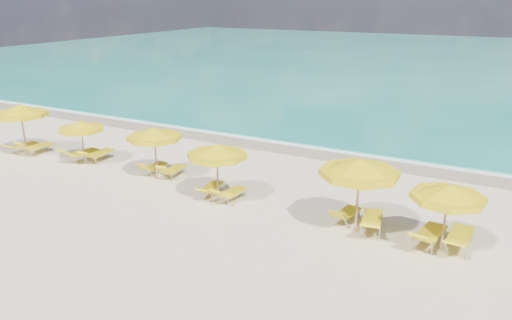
% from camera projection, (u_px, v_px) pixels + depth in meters
% --- Properties ---
extents(ground_plane, '(120.00, 120.00, 0.00)m').
position_uv_depth(ground_plane, '(237.00, 201.00, 18.96)').
color(ground_plane, beige).
extents(ocean, '(120.00, 80.00, 0.30)m').
position_uv_depth(ocean, '(442.00, 61.00, 59.07)').
color(ocean, '#167D6C').
rests_on(ocean, ground).
extents(wet_sand_band, '(120.00, 2.60, 0.01)m').
position_uv_depth(wet_sand_band, '(311.00, 150.00, 25.15)').
color(wet_sand_band, tan).
rests_on(wet_sand_band, ground).
extents(foam_line, '(120.00, 1.20, 0.03)m').
position_uv_depth(foam_line, '(317.00, 146.00, 25.82)').
color(foam_line, white).
rests_on(foam_line, ground).
extents(whitecap_near, '(14.00, 0.36, 0.05)m').
position_uv_depth(whitecap_near, '(285.00, 104.00, 35.87)').
color(whitecap_near, white).
rests_on(whitecap_near, ground).
extents(whitecap_far, '(18.00, 0.30, 0.05)m').
position_uv_depth(whitecap_far, '(505.00, 105.00, 35.42)').
color(whitecap_far, white).
rests_on(whitecap_far, ground).
extents(umbrella_1, '(2.77, 2.77, 2.56)m').
position_uv_depth(umbrella_1, '(20.00, 111.00, 23.78)').
color(umbrella_1, tan).
rests_on(umbrella_1, ground).
extents(umbrella_2, '(2.73, 2.73, 2.08)m').
position_uv_depth(umbrella_2, '(81.00, 126.00, 22.63)').
color(umbrella_2, tan).
rests_on(umbrella_2, ground).
extents(umbrella_3, '(2.37, 2.37, 2.30)m').
position_uv_depth(umbrella_3, '(154.00, 134.00, 20.69)').
color(umbrella_3, tan).
rests_on(umbrella_3, ground).
extents(umbrella_4, '(2.96, 2.96, 2.29)m').
position_uv_depth(umbrella_4, '(217.00, 152.00, 18.37)').
color(umbrella_4, tan).
rests_on(umbrella_4, ground).
extents(umbrella_5, '(3.40, 3.40, 2.62)m').
position_uv_depth(umbrella_5, '(360.00, 168.00, 15.78)').
color(umbrella_5, tan).
rests_on(umbrella_5, ground).
extents(umbrella_6, '(2.66, 2.66, 2.24)m').
position_uv_depth(umbrella_6, '(448.00, 193.00, 14.66)').
color(umbrella_6, tan).
rests_on(umbrella_6, ground).
extents(lounger_1_left, '(0.80, 1.73, 0.61)m').
position_uv_depth(lounger_1_left, '(24.00, 148.00, 24.88)').
color(lounger_1_left, '#A5A8AD').
rests_on(lounger_1_left, ground).
extents(lounger_1_right, '(0.75, 1.83, 0.86)m').
position_uv_depth(lounger_1_right, '(38.00, 150.00, 24.47)').
color(lounger_1_right, '#A5A8AD').
rests_on(lounger_1_right, ground).
extents(lounger_2_left, '(0.89, 1.97, 0.84)m').
position_uv_depth(lounger_2_left, '(83.00, 156.00, 23.47)').
color(lounger_2_left, '#A5A8AD').
rests_on(lounger_2_left, ground).
extents(lounger_2_right, '(0.70, 1.90, 0.79)m').
position_uv_depth(lounger_2_right, '(100.00, 157.00, 23.42)').
color(lounger_2_right, '#A5A8AD').
rests_on(lounger_2_right, ground).
extents(lounger_3_left, '(0.57, 1.57, 0.75)m').
position_uv_depth(lounger_3_left, '(154.00, 169.00, 21.78)').
color(lounger_3_left, '#A5A8AD').
rests_on(lounger_3_left, ground).
extents(lounger_3_right, '(0.67, 1.63, 0.79)m').
position_uv_depth(lounger_3_right, '(173.00, 173.00, 21.36)').
color(lounger_3_right, '#A5A8AD').
rests_on(lounger_3_right, ground).
extents(lounger_4_left, '(0.83, 1.73, 0.64)m').
position_uv_depth(lounger_4_left, '(211.00, 191.00, 19.42)').
color(lounger_4_left, '#A5A8AD').
rests_on(lounger_4_left, ground).
extents(lounger_4_right, '(0.79, 1.72, 0.77)m').
position_uv_depth(lounger_4_right, '(232.00, 196.00, 18.88)').
color(lounger_4_right, '#A5A8AD').
rests_on(lounger_4_right, ground).
extents(lounger_5_left, '(0.72, 1.63, 0.75)m').
position_uv_depth(lounger_5_left, '(346.00, 217.00, 17.13)').
color(lounger_5_left, '#A5A8AD').
rests_on(lounger_5_left, ground).
extents(lounger_5_right, '(1.03, 2.09, 0.77)m').
position_uv_depth(lounger_5_right, '(372.00, 224.00, 16.51)').
color(lounger_5_right, '#A5A8AD').
rests_on(lounger_5_right, ground).
extents(lounger_6_left, '(0.93, 2.02, 0.82)m').
position_uv_depth(lounger_6_left, '(429.00, 238.00, 15.55)').
color(lounger_6_left, '#A5A8AD').
rests_on(lounger_6_left, ground).
extents(lounger_6_right, '(0.73, 2.07, 0.74)m').
position_uv_depth(lounger_6_right, '(459.00, 241.00, 15.37)').
color(lounger_6_right, '#A5A8AD').
rests_on(lounger_6_right, ground).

